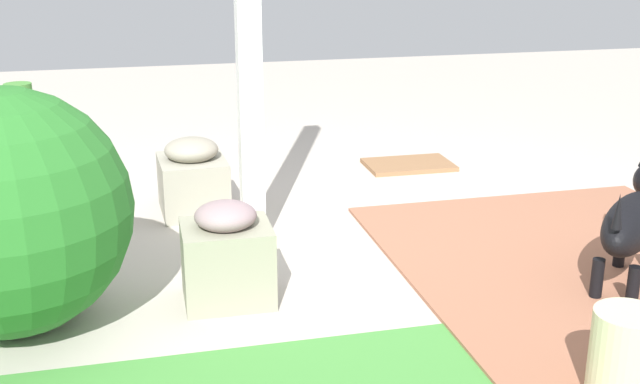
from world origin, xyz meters
TOP-DOWN VIEW (x-y plane):
  - ground_plane at (0.00, 0.00)m, footprint 12.00×12.00m
  - brick_path at (-1.07, 0.76)m, footprint 1.80×2.40m
  - porch_pillar at (0.43, -0.13)m, footprint 0.12×0.12m
  - stone_planter_nearest at (0.69, -0.64)m, footprint 0.38×0.44m
  - stone_planter_mid at (0.65, 0.56)m, footprint 0.38×0.33m
  - round_shrub at (1.52, 0.60)m, footprint 0.99×0.99m
  - terracotta_pot_tall at (1.57, -0.62)m, footprint 0.26×0.26m
  - dog at (-1.14, 0.82)m, footprint 0.68×0.65m
  - ceramic_urn at (-0.55, 1.67)m, footprint 0.24×0.24m
  - doormat at (-0.82, -1.22)m, footprint 0.59×0.38m

SIDE VIEW (x-z plane):
  - ground_plane at x=0.00m, z-range 0.00..0.00m
  - brick_path at x=-1.07m, z-range 0.00..0.02m
  - doormat at x=-0.82m, z-range 0.00..0.03m
  - ceramic_urn at x=-0.55m, z-range 0.00..0.34m
  - stone_planter_nearest at x=0.69m, z-range -0.02..0.42m
  - stone_planter_mid at x=0.65m, z-range -0.02..0.43m
  - terracotta_pot_tall at x=1.57m, z-range -0.11..0.67m
  - dog at x=-1.14m, z-range 0.04..0.59m
  - round_shrub at x=1.52m, z-range 0.00..0.99m
  - porch_pillar at x=0.43m, z-range 0.00..2.19m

